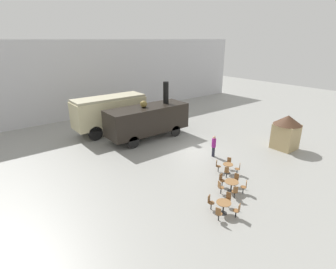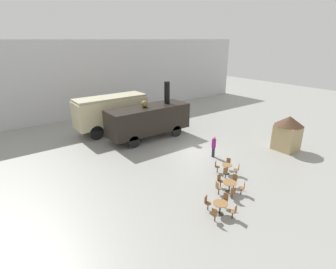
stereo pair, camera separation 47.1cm
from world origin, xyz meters
name	(u,v)px [view 2 (the right image)]	position (x,y,z in m)	size (l,w,h in m)	color
ground_plane	(191,151)	(0.00, 0.00, 0.00)	(80.00, 80.00, 0.00)	gray
backdrop_wall	(108,78)	(0.00, 15.66, 4.50)	(44.00, 0.15, 9.00)	silver
passenger_coach_vintage	(111,111)	(-3.17, 8.58, 2.26)	(7.21, 2.56, 3.70)	beige
steam_locomotive	(149,119)	(-1.11, 4.83, 1.94)	(7.97, 2.72, 5.23)	black
cafe_table_near	(227,167)	(-0.61, -4.53, 0.52)	(0.72, 0.72, 0.71)	black
cafe_table_mid	(230,184)	(-2.33, -6.23, 0.55)	(0.86, 0.86, 0.70)	black
cafe_table_far	(220,206)	(-4.43, -7.39, 0.54)	(0.81, 0.81, 0.71)	black
cafe_chair_0	(217,166)	(-1.02, -3.92, 0.51)	(0.40, 0.40, 0.87)	black
cafe_chair_1	(225,172)	(-1.22, -4.93, 0.51)	(0.40, 0.40, 0.87)	black
cafe_chair_2	(238,169)	(-0.21, -5.13, 0.51)	(0.40, 0.40, 0.87)	black
cafe_chair_3	(228,163)	(-0.01, -4.12, 0.51)	(0.40, 0.40, 0.87)	black
cafe_chair_4	(234,180)	(-1.56, -5.99, 0.51)	(0.39, 0.37, 0.87)	black
cafe_chair_5	(220,180)	(-2.33, -5.43, 0.51)	(0.36, 0.36, 0.87)	black
cafe_chair_6	(218,187)	(-3.09, -5.99, 0.51)	(0.39, 0.37, 0.87)	black
cafe_chair_7	(233,192)	(-2.80, -6.88, 0.51)	(0.40, 0.40, 0.87)	black
cafe_chair_8	(243,187)	(-1.85, -6.88, 0.51)	(0.40, 0.40, 0.87)	black
cafe_chair_9	(207,202)	(-4.71, -6.67, 0.51)	(0.38, 0.39, 0.87)	black
cafe_chair_10	(215,214)	(-5.15, -7.68, 0.51)	(0.39, 0.38, 0.87)	black
cafe_chair_11	(234,211)	(-4.14, -8.11, 0.51)	(0.38, 0.39, 0.87)	black
cafe_chair_12	(225,199)	(-3.71, -7.11, 0.51)	(0.39, 0.38, 0.87)	black
visitor_person	(214,146)	(0.71, -1.93, 0.97)	(0.34, 0.34, 1.77)	#262633
ticket_kiosk	(288,131)	(6.83, -4.62, 1.67)	(2.34, 2.34, 3.00)	tan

